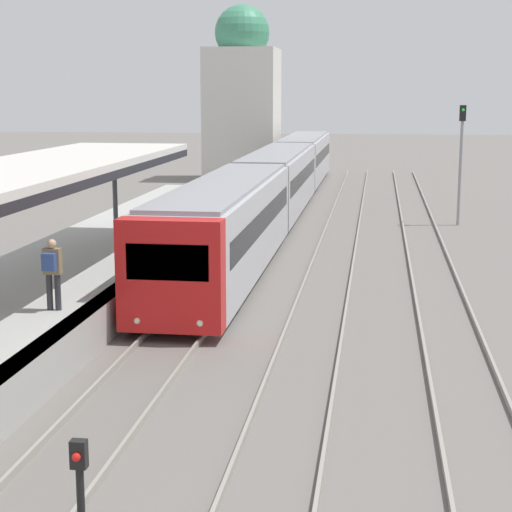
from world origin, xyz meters
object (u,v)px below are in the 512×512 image
train_near (278,180)px  signal_mast_far (461,151)px  person_on_platform (52,268)px  signal_post_near (80,493)px

train_near → signal_mast_far: size_ratio=8.28×
person_on_platform → signal_mast_far: (11.02, 21.18, 1.37)m
person_on_platform → signal_post_near: 9.76m
train_near → signal_post_near: (1.34, -32.32, -0.61)m
signal_post_near → train_near: bearing=92.4°
train_near → signal_mast_far: signal_mast_far is taller
train_near → signal_post_near: 32.35m
person_on_platform → signal_mast_far: signal_mast_far is taller
person_on_platform → signal_post_near: (3.81, -8.94, -0.88)m
person_on_platform → train_near: size_ratio=0.04×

